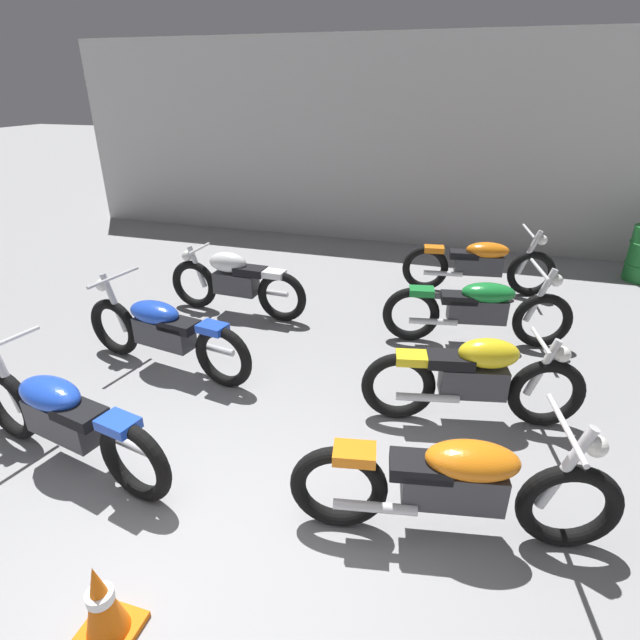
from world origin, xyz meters
TOP-DOWN VIEW (x-y plane):
  - ground_plane at (0.00, 0.00)m, footprint 60.00×60.00m
  - back_wall at (0.00, 7.79)m, footprint 13.06×0.24m
  - motorcycle_left_row_0 at (-1.47, 0.68)m, footprint 2.15×0.73m
  - motorcycle_left_row_1 at (-1.56, 2.23)m, footprint 2.16×0.68m
  - motorcycle_left_row_2 at (-1.46, 3.76)m, footprint 1.97×0.48m
  - motorcycle_right_row_0 at (1.52, 0.85)m, footprint 2.15×0.75m
  - motorcycle_right_row_1 at (1.60, 2.21)m, footprint 1.95×0.65m
  - motorcycle_right_row_2 at (1.60, 3.81)m, footprint 2.15×0.75m
  - motorcycle_right_row_3 at (1.59, 5.47)m, footprint 2.16×0.70m
  - traffic_cone at (-0.26, -0.43)m, footprint 0.32×0.32m

SIDE VIEW (x-z plane):
  - ground_plane at x=0.00m, z-range 0.00..0.00m
  - traffic_cone at x=-0.26m, z-range -0.01..0.53m
  - motorcycle_left_row_0 at x=-1.47m, z-range -0.04..0.94m
  - motorcycle_left_row_1 at x=-1.56m, z-range -0.04..0.94m
  - motorcycle_right_row_0 at x=1.52m, z-range -0.04..0.94m
  - motorcycle_right_row_2 at x=1.60m, z-range -0.04..0.94m
  - motorcycle_right_row_3 at x=1.59m, z-range -0.04..0.94m
  - motorcycle_left_row_2 at x=-1.46m, z-range 0.02..0.90m
  - motorcycle_right_row_1 at x=1.60m, z-range 0.02..0.90m
  - back_wall at x=0.00m, z-range 0.00..3.60m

